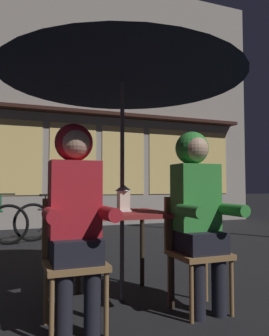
% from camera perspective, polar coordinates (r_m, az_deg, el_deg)
% --- Properties ---
extents(ground_plane, '(60.00, 60.00, 0.00)m').
position_cam_1_polar(ground_plane, '(2.97, -2.20, -21.95)').
color(ground_plane, black).
extents(cafe_table, '(0.72, 0.72, 0.74)m').
position_cam_1_polar(cafe_table, '(2.83, -2.17, -9.63)').
color(cafe_table, maroon).
rests_on(cafe_table, ground_plane).
extents(patio_umbrella, '(2.10, 2.10, 2.31)m').
position_cam_1_polar(patio_umbrella, '(3.02, -2.11, 18.23)').
color(patio_umbrella, '#4C4C51').
rests_on(patio_umbrella, ground_plane).
extents(lantern, '(0.11, 0.11, 0.23)m').
position_cam_1_polar(lantern, '(2.83, -1.94, -5.10)').
color(lantern, white).
rests_on(lantern, cafe_table).
extents(chair_left, '(0.40, 0.40, 0.87)m').
position_cam_1_polar(chair_left, '(2.38, -10.60, -14.44)').
color(chair_left, olive).
rests_on(chair_left, ground_plane).
extents(chair_right, '(0.40, 0.40, 0.87)m').
position_cam_1_polar(chair_right, '(2.72, 10.31, -13.02)').
color(chair_right, olive).
rests_on(chair_right, ground_plane).
extents(person_left_hooded, '(0.45, 0.56, 1.40)m').
position_cam_1_polar(person_left_hooded, '(2.28, -10.25, -5.90)').
color(person_left_hooded, black).
rests_on(person_left_hooded, ground_plane).
extents(person_right_hooded, '(0.45, 0.56, 1.40)m').
position_cam_1_polar(person_right_hooded, '(2.63, 10.87, -5.52)').
color(person_right_hooded, black).
rests_on(person_right_hooded, ground_plane).
extents(shopfront_building, '(10.00, 0.93, 6.20)m').
position_cam_1_polar(shopfront_building, '(8.45, -10.87, 11.51)').
color(shopfront_building, '#9E9389').
rests_on(shopfront_building, ground_plane).
extents(bicycle_third, '(1.65, 0.40, 0.84)m').
position_cam_1_polar(bicycle_third, '(6.20, -12.73, -8.72)').
color(bicycle_third, black).
rests_on(bicycle_third, ground_plane).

